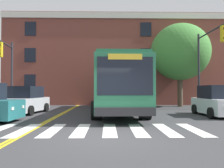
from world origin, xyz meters
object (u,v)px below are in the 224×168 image
car_silver_near_lane (26,101)px  car_navy_behind_bus (103,96)px  car_white_far_lane (218,102)px  traffic_light_far_corner (7,63)px  city_bus (117,86)px  street_tree_curbside_large (180,52)px  traffic_light_near_corner (208,55)px

car_silver_near_lane → car_navy_behind_bus: car_navy_behind_bus is taller
car_white_far_lane → car_navy_behind_bus: bearing=122.0°
car_white_far_lane → traffic_light_far_corner: traffic_light_far_corner is taller
car_silver_near_lane → traffic_light_far_corner: traffic_light_far_corner is taller
city_bus → street_tree_curbside_large: bearing=40.2°
car_white_far_lane → street_tree_curbside_large: street_tree_curbside_large is taller
traffic_light_far_corner → street_tree_curbside_large: street_tree_curbside_large is taller
car_white_far_lane → car_navy_behind_bus: car_navy_behind_bus is taller
traffic_light_far_corner → street_tree_curbside_large: size_ratio=0.69×
car_silver_near_lane → car_white_far_lane: car_white_far_lane is taller
traffic_light_near_corner → car_white_far_lane: bearing=-105.1°
car_navy_behind_bus → car_white_far_lane: bearing=-58.0°
city_bus → traffic_light_far_corner: (-8.00, 1.38, 1.69)m
car_silver_near_lane → car_navy_behind_bus: size_ratio=0.94×
car_white_far_lane → traffic_light_far_corner: (-13.83, 3.44, 2.67)m
car_white_far_lane → street_tree_curbside_large: size_ratio=0.50×
car_silver_near_lane → street_tree_curbside_large: street_tree_curbside_large is taller
car_silver_near_lane → car_navy_behind_bus: 10.61m
car_silver_near_lane → traffic_light_near_corner: (12.49, 1.09, 3.25)m
car_navy_behind_bus → traffic_light_far_corner: (-6.84, -7.74, 2.67)m
car_silver_near_lane → traffic_light_near_corner: traffic_light_near_corner is taller
traffic_light_near_corner → traffic_light_far_corner: size_ratio=1.13×
street_tree_curbside_large → car_silver_near_lane: bearing=-155.4°
car_navy_behind_bus → traffic_light_far_corner: bearing=-131.4°
city_bus → traffic_light_near_corner: traffic_light_near_corner is taller
street_tree_curbside_large → car_navy_behind_bus: bearing=150.8°
car_navy_behind_bus → street_tree_curbside_large: 9.24m
city_bus → traffic_light_near_corner: 7.00m
car_white_far_lane → traffic_light_far_corner: bearing=166.0°
traffic_light_near_corner → street_tree_curbside_large: 4.50m
car_navy_behind_bus → street_tree_curbside_large: size_ratio=0.55×
city_bus → car_silver_near_lane: size_ratio=2.94×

